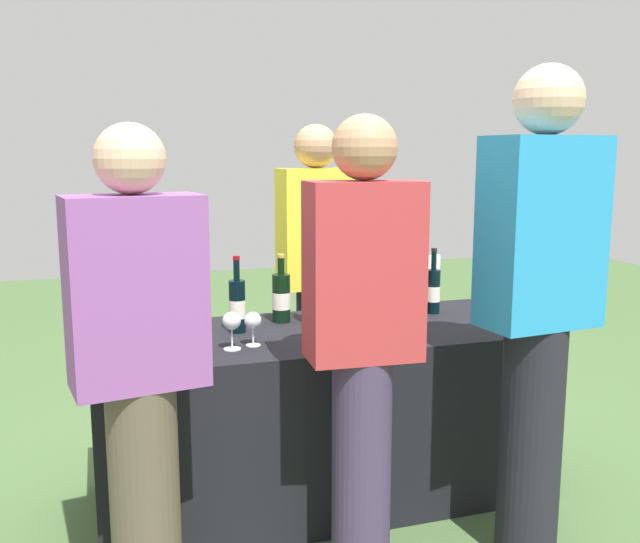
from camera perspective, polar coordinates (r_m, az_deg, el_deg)
ground_plane at (r=3.19m, az=-0.00°, el=-17.67°), size 12.00×12.00×0.00m
tasting_table at (r=3.04m, az=-0.00°, el=-11.53°), size 1.84×0.75×0.73m
wine_bottle_0 at (r=2.89m, az=-6.80°, el=-2.76°), size 0.07×0.07×0.32m
wine_bottle_1 at (r=3.06m, az=-3.19°, el=-2.12°), size 0.08×0.08×0.30m
wine_bottle_2 at (r=3.02m, az=-0.79°, el=-2.07°), size 0.07×0.07×0.33m
wine_bottle_3 at (r=3.13m, az=5.12°, el=-1.84°), size 0.07×0.07×0.31m
wine_bottle_4 at (r=3.19m, az=7.82°, el=-1.53°), size 0.08×0.08×0.33m
wine_bottle_5 at (r=3.26m, az=9.25°, el=-1.54°), size 0.07×0.07×0.30m
wine_glass_0 at (r=2.64m, az=-7.26°, el=-4.16°), size 0.07×0.07×0.15m
wine_glass_1 at (r=2.69m, az=-5.53°, el=-4.13°), size 0.07×0.07×0.13m
wine_glass_2 at (r=2.71m, az=0.25°, el=-3.80°), size 0.08×0.08×0.14m
server_pouring at (r=3.52m, az=-0.34°, el=0.09°), size 0.38×0.22×1.61m
guest_0 at (r=2.20m, az=-14.61°, el=-7.28°), size 0.42×0.28×1.56m
guest_1 at (r=2.34m, az=3.52°, el=-5.19°), size 0.39×0.23×1.59m
guest_2 at (r=2.54m, az=17.45°, el=-2.21°), size 0.42×0.26×1.76m
menu_board at (r=4.31m, az=6.65°, el=-4.42°), size 0.53×0.09×0.85m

